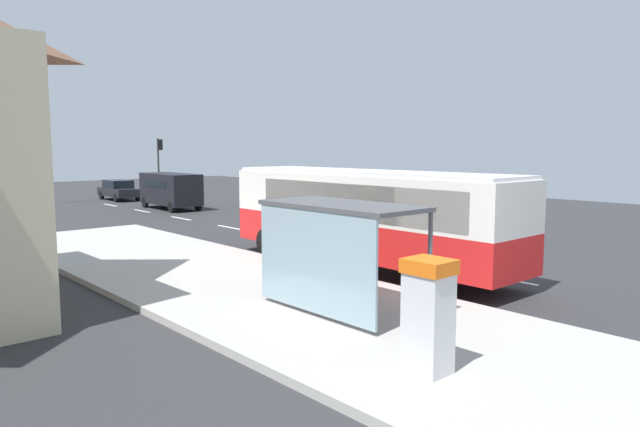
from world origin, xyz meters
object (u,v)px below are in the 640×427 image
Objects in this scene: white_van at (170,188)px; sedan_near at (119,190)px; bus_shelter at (331,230)px; ticket_machine at (428,315)px; bus at (365,213)px; recycling_bin_orange at (347,267)px; recycling_bin_blue at (314,260)px; traffic_light_near_side at (159,158)px; recycling_bin_yellow at (330,263)px; traffic_light_far_side at (39,156)px; recycling_bin_green at (299,256)px.

white_van is 8.50m from sedan_near.
sedan_near is 1.11× the size of bus_shelter.
white_van reaches higher than ticket_machine.
recycling_bin_orange is (-2.49, -1.72, -1.19)m from bus.
recycling_bin_blue is at bearing 54.55° from bus_shelter.
recycling_bin_yellow is at bearing -107.85° from traffic_light_near_side.
bus is at bearing 34.59° from recycling_bin_orange.
recycling_bin_orange is 1.40m from recycling_bin_blue.
recycling_bin_blue is at bearing -92.08° from traffic_light_far_side.
recycling_bin_yellow is at bearing -90.00° from recycling_bin_blue.
sedan_near is 4.69× the size of recycling_bin_blue.
bus_shelter is at bearing -143.94° from bus.
recycling_bin_yellow is 1.00× the size of recycling_bin_blue.
sedan_near is at bearing 74.82° from ticket_machine.
traffic_light_near_side is at bearing 71.34° from recycling_bin_green.
bus_shelter is at bearing 71.74° from ticket_machine.
bus_shelter is at bearing -132.59° from recycling_bin_yellow.
recycling_bin_orange is at bearing -90.00° from recycling_bin_green.
traffic_light_near_side is at bearing -5.31° from traffic_light_far_side.
recycling_bin_green is 0.24× the size of bus_shelter.
recycling_bin_yellow is (-2.49, -1.02, -1.19)m from bus.
bus is 2.19× the size of traffic_light_far_side.
bus_shelter is at bearing -142.35° from recycling_bin_orange.
recycling_bin_orange is at bearing -101.77° from sedan_near.
recycling_bin_blue is at bearing -172.76° from bus.
traffic_light_far_side is at bearing 120.75° from white_van.
recycling_bin_green is at bearing 90.00° from recycling_bin_orange.
bus is 2.76× the size of bus_shelter.
recycling_bin_yellow is (0.00, 0.70, 0.00)m from recycling_bin_orange.
recycling_bin_orange is 2.10m from recycling_bin_green.
white_van is 10.56m from traffic_light_far_side.
bus is 29.77m from sedan_near.
white_van is 8.94m from traffic_light_near_side.
recycling_bin_blue is 0.70m from recycling_bin_green.
ticket_machine is at bearing -108.26° from bus_shelter.
traffic_light_far_side is 33.52m from bus_shelter.
recycling_bin_orange and recycling_bin_green have the same top height.
bus is 2.94m from recycling_bin_yellow.
recycling_bin_blue is (0.00, 1.40, 0.00)m from recycling_bin_orange.
sedan_near is 4.69× the size of recycling_bin_yellow.
white_van is 25.91m from bus_shelter.
recycling_bin_blue is at bearing 90.00° from recycling_bin_orange.
recycling_bin_orange is 0.19× the size of traffic_light_far_side.
recycling_bin_yellow and recycling_bin_green have the same top height.
white_van is 1.05× the size of traffic_light_far_side.
sedan_near is at bearing 77.40° from recycling_bin_green.
recycling_bin_yellow is 0.70m from recycling_bin_blue.
recycling_bin_yellow is 3.57m from bus_shelter.
recycling_bin_yellow is (-6.40, -22.02, -0.69)m from white_van.
traffic_light_near_side is at bearing 72.53° from recycling_bin_orange.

